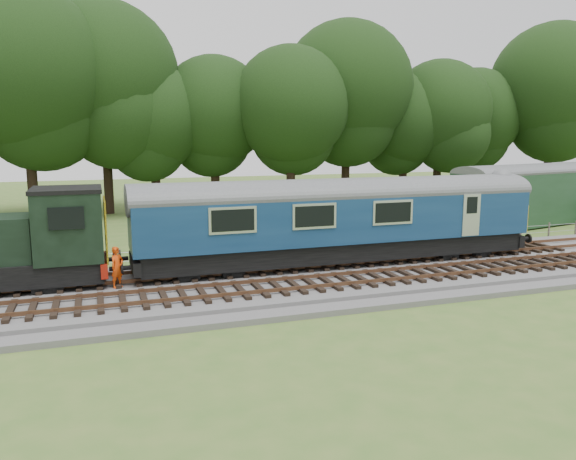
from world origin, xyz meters
name	(u,v)px	position (x,y,z in m)	size (l,w,h in m)	color
ground	(231,289)	(0.00, 0.00, 0.00)	(120.00, 120.00, 0.00)	#416826
ballast	(231,285)	(0.00, 0.00, 0.17)	(70.00, 7.00, 0.35)	#4C4C4F
track_north	(223,271)	(0.00, 1.40, 0.42)	(67.20, 2.40, 0.21)	black
track_south	(241,290)	(0.00, -1.60, 0.42)	(67.20, 2.40, 0.21)	black
fence	(209,265)	(0.00, 4.50, 0.00)	(64.00, 0.12, 1.00)	#6B6054
tree_line	(165,215)	(0.00, 22.00, 0.00)	(70.00, 8.00, 18.00)	black
dmu_railcar	(341,213)	(5.31, 1.40, 2.61)	(18.05, 2.86, 3.88)	black
worker	(117,267)	(-4.25, 0.44, 1.13)	(0.57, 0.37, 1.56)	#FF4A0D
parked_coach	(546,191)	(24.16, 9.32, 2.28)	(16.08, 6.17, 4.05)	#19381D
shed	(439,197)	(19.70, 15.22, 1.43)	(4.26, 4.26, 2.81)	#19381D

